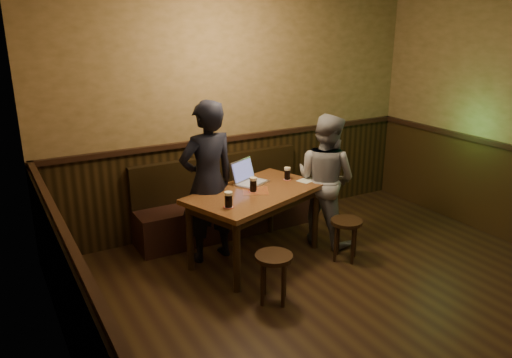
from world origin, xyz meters
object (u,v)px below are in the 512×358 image
object	(u,v)px
person_suit	(208,182)
person_grey	(325,179)
bench	(223,209)
stool_right	(346,228)
pint_mid	(253,184)
pint_right	(287,173)
pint_left	(229,200)
stool_left	(274,264)
pub_table	(256,200)
laptop	(248,177)

from	to	relation	value
person_suit	person_grey	bearing A→B (deg)	164.39
bench	person_grey	xyz separation A→B (m)	(0.93, -0.81, 0.46)
stool_right	person_suit	bearing A→B (deg)	148.65
pint_mid	person_grey	xyz separation A→B (m)	(0.96, 0.00, -0.10)
pint_right	person_suit	bearing A→B (deg)	173.75
stool_right	pint_left	world-z (taller)	pint_left
stool_left	pint_mid	world-z (taller)	pint_mid
bench	stool_right	world-z (taller)	bench
pint_mid	person_suit	xyz separation A→B (m)	(-0.40, 0.27, 0.01)
stool_right	pint_mid	size ratio (longest dim) A/B	2.93
person_grey	pint_mid	bearing A→B (deg)	69.20
bench	stool_left	xyz separation A→B (m)	(-0.29, -1.66, 0.07)
pint_right	pub_table	bearing A→B (deg)	-162.48
bench	pint_right	xyz separation A→B (m)	(0.51, -0.65, 0.55)
stool_right	pint_right	size ratio (longest dim) A/B	3.20
pub_table	pint_left	xyz separation A→B (m)	(-0.47, -0.29, 0.18)
person_grey	stool_left	bearing A→B (deg)	103.95
bench	pint_right	world-z (taller)	bench
pub_table	pint_mid	size ratio (longest dim) A/B	10.52
stool_left	laptop	bearing A→B (deg)	73.05
stool_left	pint_right	world-z (taller)	pint_right
pint_left	laptop	xyz separation A→B (m)	(0.52, 0.56, -0.01)
pint_right	person_suit	world-z (taller)	person_suit
stool_right	pub_table	bearing A→B (deg)	148.53
bench	pub_table	bearing A→B (deg)	-90.00
bench	stool_right	bearing A→B (deg)	-57.48
pint_left	person_grey	distance (m)	1.43
person_grey	pub_table	bearing A→B (deg)	68.82
bench	laptop	bearing A→B (deg)	-84.37
pub_table	pint_right	xyz separation A→B (m)	(0.51, 0.16, 0.18)
bench	pint_right	size ratio (longest dim) A/B	15.09
stool_right	pint_left	xyz separation A→B (m)	(-1.31, 0.23, 0.50)
pub_table	laptop	distance (m)	0.32
stool_left	pint_right	bearing A→B (deg)	51.86
pub_table	pint_mid	bearing A→B (deg)	172.46
pint_left	pub_table	bearing A→B (deg)	31.82
pint_left	pint_right	world-z (taller)	pint_left
stool_left	pint_mid	bearing A→B (deg)	73.07
stool_left	person_grey	xyz separation A→B (m)	(1.22, 0.85, 0.39)
pint_right	person_suit	distance (m)	0.95
laptop	stool_left	bearing A→B (deg)	-132.18
stool_left	person_suit	world-z (taller)	person_suit
pint_left	pint_mid	distance (m)	0.52
pint_left	person_suit	world-z (taller)	person_suit
pint_mid	person_grey	bearing A→B (deg)	0.20
pub_table	laptop	xyz separation A→B (m)	(0.05, 0.27, 0.17)
bench	person_suit	xyz separation A→B (m)	(-0.44, -0.54, 0.57)
stool_left	person_suit	distance (m)	1.23
person_suit	person_grey	xyz separation A→B (m)	(1.37, -0.27, -0.11)
bench	stool_left	size ratio (longest dim) A/B	4.59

